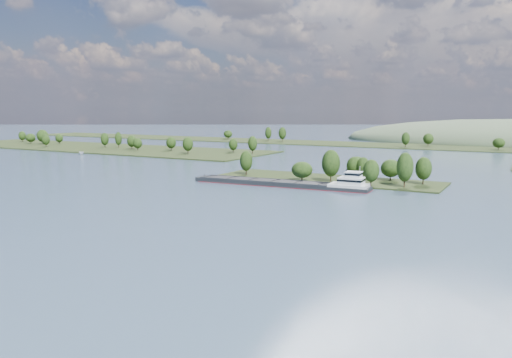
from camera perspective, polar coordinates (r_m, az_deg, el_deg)
The scene contains 7 objects.
ground at distance 170.74m, azimuth 0.86°, elevation -2.60°, with size 1800.00×1800.00×0.00m, color #374D5F.
tree_island at distance 220.82m, azimuth 9.80°, elevation 0.76°, with size 100.00×31.69×15.12m.
left_bank at distance 422.95m, azimuth -17.76°, elevation 3.51°, with size 300.00×80.00×14.38m.
back_shoreline at distance 434.44m, azimuth 19.78°, elevation 3.49°, with size 900.00×60.00×14.96m.
hill_west at distance 529.01m, azimuth 27.09°, elevation 3.74°, with size 320.00×160.00×44.00m, color #43553A.
cargo_barge at distance 204.20m, azimuth 4.03°, elevation -0.49°, with size 76.18×14.59×10.24m.
motorboat at distance 365.68m, azimuth -19.31°, elevation 2.82°, with size 2.26×6.00×2.32m, color silver.
Camera 1 is at (79.64, -27.71, 31.51)m, focal length 35.00 mm.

